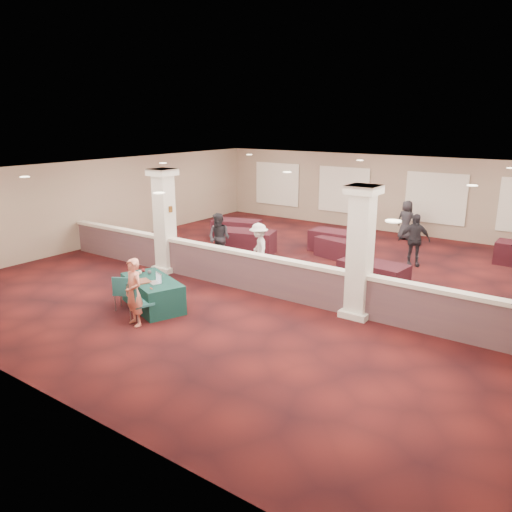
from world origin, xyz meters
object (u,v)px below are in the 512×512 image
Objects in this scene: near_table at (153,293)px; conf_chair_side at (123,290)px; attendee_c at (414,240)px; far_table_front_right at (373,275)px; attendee_d at (406,220)px; conf_chair_main at (137,300)px; far_table_front_center at (340,248)px; far_table_back_left at (236,229)px; far_table_back_center at (336,242)px; woman at (134,292)px; attendee_b at (259,248)px; attendee_a at (219,238)px; far_table_front_left at (246,242)px.

near_table is 0.74m from conf_chair_side.
attendee_c is (4.17, 7.53, 0.49)m from near_table.
attendee_d is at bearing 101.39° from far_table_front_right.
conf_chair_main reaches higher than far_table_front_center.
far_table_back_left is 4.21m from far_table_back_center.
far_table_front_center is 0.88× the size of far_table_back_center.
far_table_back_left is (-3.33, 8.20, -0.42)m from woman.
attendee_b is (-1.31, -3.00, 0.45)m from far_table_front_center.
near_table is at bearing 133.35° from conf_chair_main.
attendee_a is at bearing 122.33° from woman.
attendee_a is at bearing -126.61° from far_table_back_center.
conf_chair_side is at bearing -58.47° from attendee_b.
attendee_c is (0.17, 2.89, 0.48)m from far_table_front_right.
conf_chair_main is (0.47, -0.92, 0.20)m from near_table.
attendee_a reaches higher than far_table_back_left.
conf_chair_side is 0.45× the size of far_table_front_left.
near_table is 4.03m from attendee_b.
woman is 12.20m from attendee_d.
far_table_front_left reaches higher than far_table_back_left.
conf_chair_main is 0.62× the size of attendee_d.
far_table_back_left is (-3.31, 8.09, -0.19)m from conf_chair_main.
attendee_a is at bearing -142.94° from attendee_b.
far_table_back_left is 1.21× the size of attendee_d.
attendee_c reaches higher than near_table.
attendee_b is at bearing 103.70° from near_table.
conf_chair_main is at bearing -95.82° from far_table_back_center.
attendee_b is 7.34m from attendee_d.
far_table_front_right is 1.00× the size of far_table_back_left.
conf_chair_main is 5.38m from attendee_a.
attendee_b is (0.01, 5.00, -0.01)m from woman.
attendee_b reaches higher than far_table_back_left.
attendee_c is at bearing 87.70° from attendee_b.
far_table_front_left is at bearing 179.53° from attendee_b.
conf_chair_main is 0.51× the size of far_table_back_left.
attendee_d is (2.21, 7.00, -0.01)m from attendee_b.
attendee_d is at bearing 97.08° from near_table.
attendee_a is at bearing -91.10° from far_table_front_left.
attendee_b reaches higher than conf_chair_main.
woman is 0.97× the size of attendee_a.
woman reaches higher than far_table_front_left.
far_table_back_center is at bearing 101.02° from near_table.
near_table is 7.21m from far_table_front_center.
woman is 8.12m from far_table_front_center.
far_table_back_center is at bearing 6.54° from far_table_back_left.
woman is at bearing -78.87° from attendee_a.
near_table is 2.16× the size of conf_chair_side.
conf_chair_main is at bearing -142.39° from attendee_c.
near_table is at bearing -99.99° from far_table_back_center.
conf_chair_main reaches higher than conf_chair_side.
attendee_b is at bearing -43.75° from far_table_back_left.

